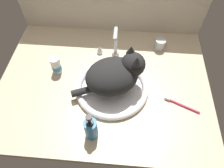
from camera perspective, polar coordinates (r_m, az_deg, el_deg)
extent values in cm
cube|color=#CCB793|center=(104.99, -2.14, 0.20)|extent=(104.62, 78.86, 3.00)
cube|color=beige|center=(121.48, -0.27, 21.36)|extent=(104.62, 2.40, 40.67)
torus|color=white|center=(99.97, 0.00, -0.84)|extent=(35.50, 35.50, 2.95)
cylinder|color=white|center=(100.93, 0.00, -1.22)|extent=(31.07, 31.07, 0.60)
cylinder|color=silver|center=(115.38, 0.99, 8.66)|extent=(4.00, 4.00, 1.91)
cylinder|color=silver|center=(109.31, 1.05, 11.84)|extent=(2.00, 2.00, 15.49)
sphere|color=silver|center=(104.23, 1.12, 14.97)|extent=(2.20, 2.20, 2.20)
cylinder|color=silver|center=(101.49, 0.97, 13.69)|extent=(2.00, 7.17, 2.00)
sphere|color=silver|center=(98.81, 0.81, 12.34)|extent=(2.10, 2.10, 2.10)
cylinder|color=silver|center=(116.18, -3.37, 8.85)|extent=(3.20, 3.20, 1.60)
cone|color=silver|center=(114.26, -3.44, 9.80)|extent=(2.88, 2.88, 3.81)
cylinder|color=silver|center=(115.46, 5.36, 8.31)|extent=(3.20, 3.20, 1.60)
cone|color=silver|center=(113.54, 5.47, 9.25)|extent=(2.88, 2.88, 3.81)
ellipsoid|color=black|center=(93.03, 0.00, 2.17)|extent=(30.06, 27.60, 14.22)
sphere|color=black|center=(92.16, 5.78, 5.26)|extent=(11.19, 11.19, 11.19)
cone|color=black|center=(89.83, 5.30, 9.31)|extent=(4.25, 4.25, 4.20)
cone|color=black|center=(85.69, 6.93, 6.26)|extent=(4.25, 4.25, 4.20)
ellipsoid|color=silver|center=(94.33, 8.09, 5.39)|extent=(4.93, 5.64, 3.58)
ellipsoid|color=silver|center=(95.58, 4.86, 3.16)|extent=(10.49, 12.62, 7.82)
cylinder|color=black|center=(95.89, -7.98, -1.94)|extent=(11.38, 7.24, 3.20)
cylinder|color=teal|center=(85.36, -5.79, -12.26)|extent=(5.36, 5.36, 11.19)
cylinder|color=black|center=(79.74, -6.16, -10.50)|extent=(2.95, 2.95, 1.20)
cylinder|color=black|center=(77.86, -6.30, -9.85)|extent=(1.07, 1.07, 2.97)
cylinder|color=black|center=(76.00, -6.44, -9.16)|extent=(2.41, 2.41, 1.20)
cylinder|color=#B2B5BA|center=(120.34, 13.02, 10.46)|extent=(5.73, 5.73, 5.10)
cylinder|color=silver|center=(118.31, 13.29, 11.52)|extent=(5.84, 5.84, 1.00)
cylinder|color=white|center=(108.75, -15.09, 4.71)|extent=(4.68, 4.68, 7.39)
cylinder|color=#338CD1|center=(109.19, -15.02, 4.51)|extent=(4.82, 4.82, 2.96)
cylinder|color=white|center=(105.32, -15.64, 6.36)|extent=(4.91, 4.91, 2.07)
cylinder|color=#D83359|center=(101.08, 19.36, -5.83)|extent=(13.31, 6.64, 1.00)
cube|color=white|center=(100.37, 15.05, -3.80)|extent=(2.86, 2.15, 1.20)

